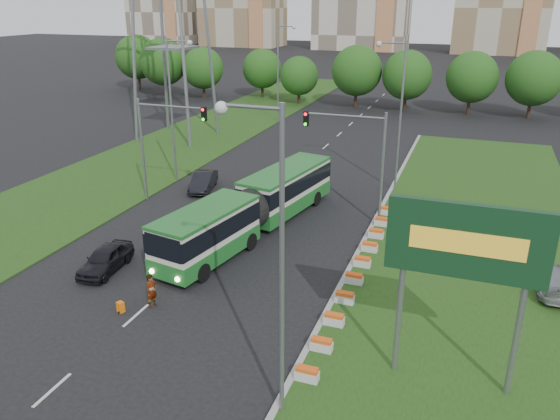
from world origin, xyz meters
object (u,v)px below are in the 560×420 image
at_px(billboard, 466,250).
at_px(traffic_mast_median, 360,150).
at_px(car_left_near, 105,259).
at_px(articulated_bus, 252,207).
at_px(traffic_mast_left, 159,135).
at_px(pedestrian, 152,291).
at_px(shopping_trolley, 121,307).
at_px(car_median, 553,279).
at_px(car_left_far, 203,181).

distance_m(billboard, traffic_mast_median, 17.68).
relative_size(billboard, car_left_near, 1.85).
relative_size(traffic_mast_median, articulated_bus, 0.44).
height_order(traffic_mast_left, car_left_near, traffic_mast_left).
distance_m(billboard, articulated_bus, 18.67).
distance_m(traffic_mast_left, pedestrian, 16.54).
bearing_deg(car_left_near, shopping_trolley, -51.08).
bearing_deg(traffic_mast_median, traffic_mast_left, -176.23).
bearing_deg(car_median, billboard, 58.13).
height_order(billboard, articulated_bus, billboard).
relative_size(traffic_mast_left, car_left_far, 1.76).
relative_size(articulated_bus, car_median, 3.85).
bearing_deg(car_left_near, pedestrian, -33.84).
relative_size(car_left_near, pedestrian, 2.35).
xyz_separation_m(traffic_mast_left, car_left_near, (2.93, -11.37, -4.61)).
xyz_separation_m(car_left_far, shopping_trolley, (4.88, -18.57, -0.47)).
bearing_deg(car_left_near, car_median, 8.49).
bearing_deg(shopping_trolley, car_median, 42.59).
height_order(car_left_near, pedestrian, pedestrian).
relative_size(traffic_mast_median, car_median, 1.71).
relative_size(car_left_far, car_median, 0.97).
height_order(car_left_near, shopping_trolley, car_left_near).
bearing_deg(traffic_mast_left, traffic_mast_median, 3.77).
relative_size(billboard, articulated_bus, 0.44).
relative_size(billboard, pedestrian, 4.34).
xyz_separation_m(articulated_bus, car_left_near, (-5.92, -8.18, -1.08)).
relative_size(car_left_near, car_left_far, 0.95).
relative_size(billboard, traffic_mast_median, 1.00).
bearing_deg(pedestrian, car_left_near, 77.71).
bearing_deg(traffic_mast_median, articulated_bus, -146.43).
height_order(car_median, pedestrian, pedestrian).
xyz_separation_m(car_left_near, car_left_far, (-1.34, 14.96, 0.01)).
distance_m(car_median, pedestrian, 21.45).
relative_size(billboard, car_left_far, 1.76).
height_order(billboard, car_left_near, billboard).
bearing_deg(articulated_bus, shopping_trolley, -90.90).
bearing_deg(traffic_mast_left, car_median, -10.91).
relative_size(articulated_bus, car_left_far, 3.96).
xyz_separation_m(traffic_mast_median, car_left_near, (-12.22, -12.37, -4.61)).
distance_m(traffic_mast_left, articulated_bus, 10.05).
xyz_separation_m(articulated_bus, car_left_far, (-7.26, 6.78, -1.06)).
height_order(articulated_bus, car_left_near, articulated_bus).
bearing_deg(car_left_far, car_left_near, -99.01).
bearing_deg(car_left_near, articulated_bus, 48.58).
height_order(pedestrian, shopping_trolley, pedestrian).
height_order(traffic_mast_median, car_left_near, traffic_mast_median).
bearing_deg(car_left_near, traffic_mast_left, 98.93).
relative_size(billboard, car_median, 1.71).
bearing_deg(traffic_mast_median, billboard, -64.97).
bearing_deg(shopping_trolley, pedestrian, 57.32).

